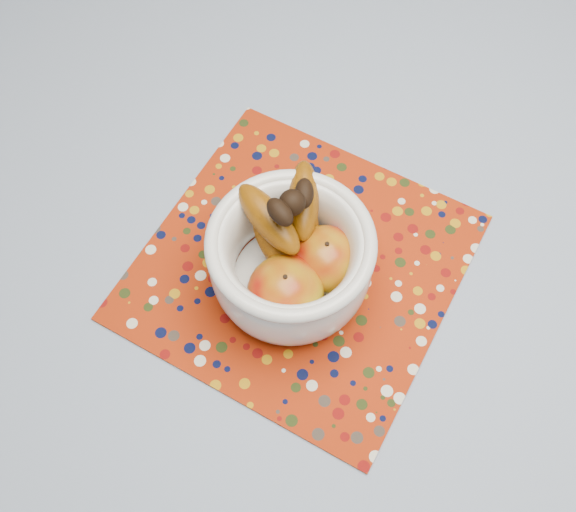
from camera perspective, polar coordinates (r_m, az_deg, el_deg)
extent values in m
plane|color=#2D2826|center=(1.57, 4.01, -11.25)|extent=(4.00, 4.00, 0.00)
cube|color=brown|center=(0.89, 6.92, 1.80)|extent=(1.20, 1.20, 0.04)
cylinder|color=brown|center=(1.66, 7.39, 18.18)|extent=(0.06, 0.06, 0.71)
cylinder|color=brown|center=(1.69, 18.22, 9.97)|extent=(0.04, 0.04, 0.47)
cylinder|color=brown|center=(1.96, 22.41, 17.11)|extent=(0.04, 0.04, 0.47)
cube|color=slate|center=(0.87, 7.09, 2.60)|extent=(1.32, 1.32, 0.01)
cube|color=#942308|center=(0.83, 0.98, -0.87)|extent=(0.48, 0.48, 0.00)
cylinder|color=white|center=(0.81, 0.22, -2.22)|extent=(0.09, 0.09, 0.01)
cylinder|color=white|center=(0.81, 0.22, -1.93)|extent=(0.14, 0.14, 0.01)
torus|color=white|center=(0.72, 0.24, 1.16)|extent=(0.19, 0.19, 0.02)
ellipsoid|color=maroon|center=(0.75, -0.22, -3.07)|extent=(0.09, 0.09, 0.08)
ellipsoid|color=maroon|center=(0.77, 3.19, -0.29)|extent=(0.08, 0.08, 0.07)
sphere|color=black|center=(0.71, 0.36, 4.54)|extent=(0.03, 0.03, 0.03)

